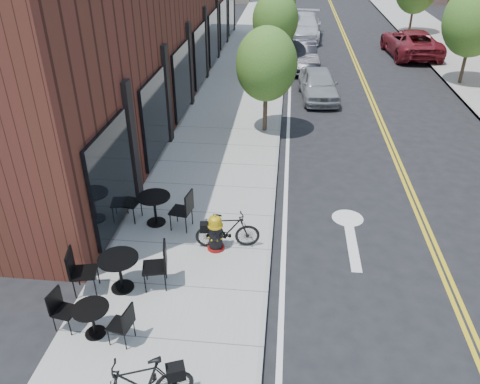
{
  "coord_description": "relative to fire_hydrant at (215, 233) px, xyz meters",
  "views": [
    {
      "loc": [
        0.18,
        -7.6,
        7.0
      ],
      "look_at": [
        -0.89,
        2.68,
        1.0
      ],
      "focal_mm": 35.0,
      "sensor_mm": 36.0,
      "label": 1
    }
  ],
  "objects": [
    {
      "name": "tree_near_c",
      "position": [
        0.74,
        23.58,
        1.95
      ],
      "size": [
        2.1,
        2.1,
        3.67
      ],
      "color": "#382B1E",
      "rests_on": "sidewalk_near"
    },
    {
      "name": "tree_near_a",
      "position": [
        0.74,
        7.58,
        2.03
      ],
      "size": [
        2.2,
        2.2,
        3.81
      ],
      "color": "#382B1E",
      "rests_on": "sidewalk_near"
    },
    {
      "name": "sidewalk_near",
      "position": [
        -0.66,
        8.58,
        -0.52
      ],
      "size": [
        4.0,
        70.0,
        0.12
      ],
      "primitive_type": "cube",
      "color": "#9E9B93",
      "rests_on": "ground"
    },
    {
      "name": "bistro_set_b",
      "position": [
        -1.91,
        -2.93,
        -0.02
      ],
      "size": [
        1.63,
        0.81,
        0.86
      ],
      "rotation": [
        0.0,
        0.0,
        -0.19
      ],
      "color": "black",
      "rests_on": "sidewalk_near"
    },
    {
      "name": "parked_car_far",
      "position": [
        8.66,
        20.26,
        0.2
      ],
      "size": [
        2.98,
        5.77,
        1.55
      ],
      "primitive_type": "imported",
      "rotation": [
        0.0,
        0.0,
        3.21
      ],
      "color": "maroon",
      "rests_on": "ground"
    },
    {
      "name": "bicycle_right",
      "position": [
        0.28,
        0.11,
        0.01
      ],
      "size": [
        1.6,
        0.66,
        0.93
      ],
      "primitive_type": "imported",
      "rotation": [
        0.0,
        0.0,
        1.72
      ],
      "color": "black",
      "rests_on": "sidewalk_near"
    },
    {
      "name": "parked_car_a",
      "position": [
        2.9,
        11.82,
        0.09
      ],
      "size": [
        1.92,
        4.01,
        1.32
      ],
      "primitive_type": "imported",
      "rotation": [
        0.0,
        0.0,
        0.09
      ],
      "color": "gray",
      "rests_on": "ground"
    },
    {
      "name": "bistro_set_c",
      "position": [
        -1.73,
        0.94,
        0.08
      ],
      "size": [
        2.01,
        0.99,
        1.06
      ],
      "rotation": [
        0.0,
        0.0,
        -0.18
      ],
      "color": "black",
      "rests_on": "sidewalk_near"
    },
    {
      "name": "bistro_set_a",
      "position": [
        -1.8,
        -1.61,
        0.08
      ],
      "size": [
        2.02,
        1.02,
        1.06
      ],
      "rotation": [
        0.0,
        0.0,
        0.22
      ],
      "color": "black",
      "rests_on": "sidewalk_near"
    },
    {
      "name": "parked_car_b",
      "position": [
        2.15,
        16.89,
        0.18
      ],
      "size": [
        1.92,
        4.66,
        1.5
      ],
      "primitive_type": "imported",
      "rotation": [
        0.0,
        0.0,
        0.07
      ],
      "color": "black",
      "rests_on": "ground"
    },
    {
      "name": "bicycle_left",
      "position": [
        -0.54,
        -4.32,
        0.05
      ],
      "size": [
        1.74,
        1.04,
        1.01
      ],
      "primitive_type": "imported",
      "rotation": [
        0.0,
        0.0,
        -1.21
      ],
      "color": "black",
      "rests_on": "sidewalk_near"
    },
    {
      "name": "building_near",
      "position": [
        -5.16,
        12.58,
        2.92
      ],
      "size": [
        5.0,
        28.0,
        7.0
      ],
      "primitive_type": "cube",
      "color": "#4F2519",
      "rests_on": "ground"
    },
    {
      "name": "parked_car_c",
      "position": [
        2.4,
        24.17,
        0.24
      ],
      "size": [
        2.63,
        5.76,
        1.63
      ],
      "primitive_type": "imported",
      "rotation": [
        0.0,
        0.0,
        -0.06
      ],
      "color": "silver",
      "rests_on": "ground"
    },
    {
      "name": "fire_hydrant",
      "position": [
        0.0,
        0.0,
        0.0
      ],
      "size": [
        0.55,
        0.55,
        0.96
      ],
      "rotation": [
        0.0,
        0.0,
        -0.43
      ],
      "color": "maroon",
      "rests_on": "sidewalk_near"
    },
    {
      "name": "ground",
      "position": [
        1.34,
        -1.42,
        -0.58
      ],
      "size": [
        120.0,
        120.0,
        0.0
      ],
      "primitive_type": "plane",
      "color": "black",
      "rests_on": "ground"
    },
    {
      "name": "tree_far_b",
      "position": [
        9.94,
        14.58,
        2.48
      ],
      "size": [
        2.8,
        2.8,
        4.62
      ],
      "color": "#382B1E",
      "rests_on": "sidewalk_far"
    },
    {
      "name": "tree_near_b",
      "position": [
        0.74,
        15.58,
        2.14
      ],
      "size": [
        2.3,
        2.3,
        3.98
      ],
      "color": "#382B1E",
      "rests_on": "sidewalk_near"
    }
  ]
}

